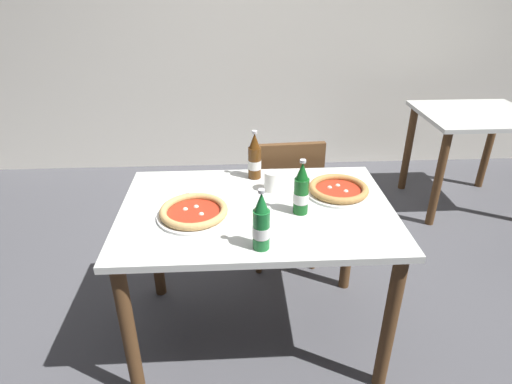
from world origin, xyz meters
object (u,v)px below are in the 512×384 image
Objects in this scene: beer_bottle_left at (255,158)px; paper_cup at (272,181)px; dining_table_main at (257,229)px; beer_bottle_right at (301,191)px; chair_behind_table at (285,195)px; beer_bottle_center at (262,224)px; dining_table_background at (473,133)px; napkin_with_cutlery at (186,185)px; pizza_marinara_far at (338,190)px; pizza_margherita_near at (194,212)px.

beer_bottle_left reaches higher than paper_cup.
beer_bottle_right is (0.19, -0.05, 0.22)m from dining_table_main.
chair_behind_table reaches higher than paper_cup.
beer_bottle_right is at bearing 54.29° from beer_bottle_center.
dining_table_background is 3.88× the size of napkin_with_cutlery.
napkin_with_cutlery is 2.17× the size of paper_cup.
dining_table_main is 12.63× the size of paper_cup.
beer_bottle_right is at bearing -138.04° from dining_table_background.
dining_table_background is at bearing 27.65° from napkin_with_cutlery.
pizza_marinara_far reaches higher than napkin_with_cutlery.
dining_table_background is 3.24× the size of beer_bottle_center.
beer_bottle_center is at bearing -90.27° from beer_bottle_left.
paper_cup is (-0.12, -0.45, 0.32)m from chair_behind_table.
dining_table_main is 0.31m from pizza_margherita_near.
beer_bottle_left is 0.17m from paper_cup.
dining_table_main is 4.02× the size of pizza_marinara_far.
pizza_margherita_near is 0.46m from beer_bottle_right.
pizza_margherita_near is at bearing -178.76° from beer_bottle_right.
beer_bottle_center is at bearing -125.71° from beer_bottle_right.
beer_bottle_center is (-0.20, -0.92, 0.37)m from chair_behind_table.
beer_bottle_center reaches higher than chair_behind_table.
beer_bottle_left is (-0.38, 0.20, 0.08)m from pizza_marinara_far.
napkin_with_cutlery is at bearing 169.53° from paper_cup.
pizza_marinara_far is 1.21× the size of beer_bottle_right.
dining_table_main is 0.42m from napkin_with_cutlery.
pizza_marinara_far reaches higher than dining_table_main.
beer_bottle_left is 0.36m from napkin_with_cutlery.
napkin_with_cutlery is at bearing 101.97° from pizza_margherita_near.
paper_cup is at bearing 32.33° from pizza_margherita_near.
napkin_with_cutlery reaches higher than dining_table_main.
beer_bottle_left is at bearing 117.14° from paper_cup.
beer_bottle_right reaches higher than dining_table_background.
beer_bottle_center is 1.00× the size of beer_bottle_right.
dining_table_background is at bearing 42.48° from pizza_marinara_far.
beer_bottle_left reaches higher than napkin_with_cutlery.
beer_bottle_right is (0.18, 0.25, 0.00)m from beer_bottle_center.
beer_bottle_left is at bearing 53.21° from chair_behind_table.
beer_bottle_center is at bearing -58.13° from napkin_with_cutlery.
beer_bottle_center is at bearing -41.65° from pizza_margherita_near.
beer_bottle_left is at bearing 152.64° from pizza_marinara_far.
dining_table_main is 1.41× the size of chair_behind_table.
pizza_marinara_far is at bearing -10.11° from napkin_with_cutlery.
pizza_margherita_near reaches higher than napkin_with_cutlery.
napkin_with_cutlery is at bearing 121.87° from beer_bottle_center.
chair_behind_table is at bearing 34.85° from napkin_with_cutlery.
beer_bottle_right is at bearing -141.60° from pizza_marinara_far.
chair_behind_table is 1.63m from dining_table_background.
napkin_with_cutlery is at bearing -152.35° from dining_table_background.
napkin_with_cutlery is at bearing 31.01° from chair_behind_table.
pizza_margherita_near is 0.31m from napkin_with_cutlery.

